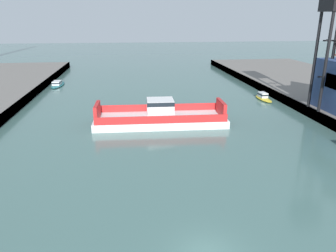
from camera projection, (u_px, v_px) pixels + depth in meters
The scene contains 3 objects.
chain_ferry at pixel (160, 117), 47.00m from camera, with size 19.43×7.10×3.74m.
moored_boat_near_right at pixel (57, 84), 73.90m from camera, with size 2.72×8.29×1.22m.
moored_boat_mid_left at pixel (263, 97), 61.43m from camera, with size 2.07×5.99×1.34m.
Camera 1 is at (-4.73, -16.85, 14.85)m, focal length 34.09 mm.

